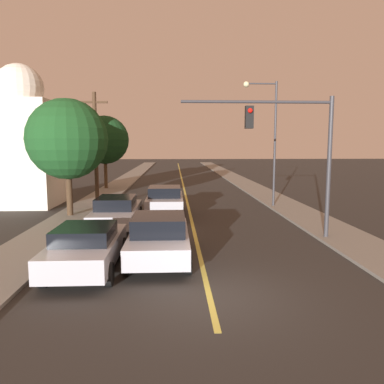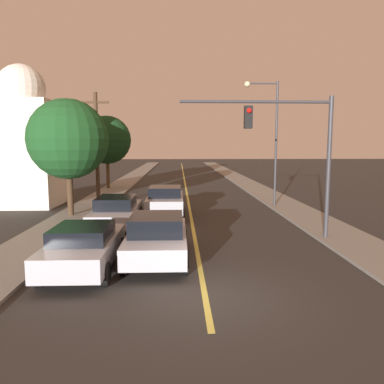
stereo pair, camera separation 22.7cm
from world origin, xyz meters
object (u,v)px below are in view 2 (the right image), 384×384
at_px(car_near_lane_front, 157,237).
at_px(streetlamp_right, 269,127).
at_px(car_outer_lane_second, 117,211).
at_px(traffic_signal_mast, 292,140).
at_px(domed_building_left, 24,142).
at_px(car_near_lane_second, 165,201).
at_px(tree_left_far, 68,139).
at_px(utility_pole_left, 97,148).
at_px(car_outer_lane_front, 84,246).
at_px(tree_left_near, 107,140).

xyz_separation_m(car_near_lane_front, streetlamp_right, (6.41, 10.90, 4.24)).
relative_size(car_outer_lane_second, traffic_signal_mast, 0.83).
bearing_deg(car_near_lane_front, streetlamp_right, 59.52).
bearing_deg(traffic_signal_mast, domed_building_left, 146.36).
xyz_separation_m(car_near_lane_second, tree_left_far, (-5.24, -0.02, 3.41)).
bearing_deg(utility_pole_left, streetlamp_right, 0.45).
height_order(car_outer_lane_front, tree_left_near, tree_left_near).
height_order(streetlamp_right, tree_left_near, streetlamp_right).
bearing_deg(car_near_lane_second, domed_building_left, 155.52).
bearing_deg(streetlamp_right, traffic_signal_mast, -97.10).
bearing_deg(domed_building_left, car_outer_lane_front, -62.13).
distance_m(utility_pole_left, tree_left_far, 2.89).
bearing_deg(car_near_lane_second, utility_pole_left, 148.16).
distance_m(car_outer_lane_front, car_outer_lane_second, 6.30).
bearing_deg(traffic_signal_mast, car_near_lane_front, -154.03).
distance_m(streetlamp_right, domed_building_left, 15.81).
relative_size(car_outer_lane_front, streetlamp_right, 0.58).
distance_m(car_near_lane_second, tree_left_far, 6.26).
height_order(car_outer_lane_front, traffic_signal_mast, traffic_signal_mast).
relative_size(car_near_lane_second, car_outer_lane_front, 1.00).
relative_size(car_outer_lane_front, utility_pole_left, 0.64).
height_order(streetlamp_right, utility_pole_left, streetlamp_right).
xyz_separation_m(car_outer_lane_front, tree_left_near, (-3.38, 22.34, 3.66)).
bearing_deg(car_outer_lane_front, car_outer_lane_second, 90.00).
bearing_deg(tree_left_far, streetlamp_right, 13.35).
xyz_separation_m(car_near_lane_second, streetlamp_right, (6.41, 2.74, 4.20)).
xyz_separation_m(car_near_lane_front, car_near_lane_second, (-0.00, 8.16, 0.04)).
distance_m(car_outer_lane_second, tree_left_near, 16.79).
relative_size(car_outer_lane_second, tree_left_far, 0.82).
xyz_separation_m(car_near_lane_second, car_outer_lane_front, (-2.25, -9.10, -0.09)).
xyz_separation_m(streetlamp_right, tree_left_near, (-12.04, 10.49, -0.64)).
height_order(car_near_lane_front, car_outer_lane_second, car_near_lane_front).
height_order(car_outer_lane_second, traffic_signal_mast, traffic_signal_mast).
bearing_deg(traffic_signal_mast, car_near_lane_second, 134.20).
height_order(car_outer_lane_front, streetlamp_right, streetlamp_right).
bearing_deg(car_outer_lane_front, utility_pole_left, 99.80).
relative_size(streetlamp_right, tree_left_far, 1.22).
bearing_deg(domed_building_left, streetlamp_right, -5.44).
relative_size(tree_left_far, domed_building_left, 0.70).
relative_size(streetlamp_right, tree_left_near, 1.20).
bearing_deg(tree_left_near, domed_building_left, -112.21).
height_order(car_near_lane_second, car_outer_lane_second, car_near_lane_second).
distance_m(traffic_signal_mast, utility_pole_left, 12.67).
relative_size(traffic_signal_mast, utility_pole_left, 0.88).
bearing_deg(car_near_lane_second, car_outer_lane_second, -128.75).
height_order(car_near_lane_front, tree_left_near, tree_left_near).
bearing_deg(utility_pole_left, car_near_lane_second, -31.84).
relative_size(tree_left_near, tree_left_far, 1.02).
height_order(car_near_lane_second, tree_left_far, tree_left_far).
xyz_separation_m(traffic_signal_mast, domed_building_left, (-14.69, 9.77, -0.03)).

